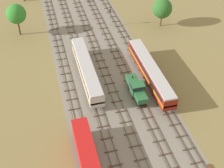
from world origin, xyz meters
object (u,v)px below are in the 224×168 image
Objects in this scene: shunter_loco_centre_near at (137,88)px; signal_post_nearest at (110,15)px; passenger_coach_left_midfar at (86,69)px; passenger_coach_centre_right_mid at (150,71)px; freight_boxcar_far_left_nearest at (87,155)px.

signal_post_nearest is at bearing 85.81° from shunter_loco_centre_near.
shunter_loco_centre_near is at bearing -43.26° from passenger_coach_left_midfar.
passenger_coach_centre_right_mid is 26.27m from signal_post_nearest.
passenger_coach_centre_right_mid is 4.20× the size of signal_post_nearest.
signal_post_nearest is at bearing 70.86° from freight_boxcar_far_left_nearest.
shunter_loco_centre_near is (13.22, 14.32, -0.44)m from freight_boxcar_far_left_nearest.
passenger_coach_centre_right_mid is at bearing 41.85° from shunter_loco_centre_near.
passenger_coach_left_midfar is at bearing 136.74° from shunter_loco_centre_near.
signal_post_nearest is (15.42, 44.44, 0.88)m from freight_boxcar_far_left_nearest.
shunter_loco_centre_near is at bearing -138.15° from passenger_coach_centre_right_mid.
signal_post_nearest reaches higher than freight_boxcar_far_left_nearest.
signal_post_nearest is (2.20, 30.11, 1.32)m from shunter_loco_centre_near.
passenger_coach_centre_right_mid reaches higher than freight_boxcar_far_left_nearest.
freight_boxcar_far_left_nearest is 23.04m from passenger_coach_left_midfar.
passenger_coach_left_midfar is at bearing 161.80° from passenger_coach_centre_right_mid.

